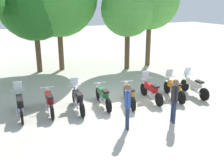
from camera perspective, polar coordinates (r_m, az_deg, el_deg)
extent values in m
plane|color=#BCB7A8|center=(12.10, 0.98, -4.73)|extent=(80.00, 80.00, 0.00)
cylinder|color=black|center=(12.25, -20.06, -3.97)|extent=(0.13, 0.64, 0.64)
cylinder|color=black|center=(10.81, -19.66, -6.86)|extent=(0.13, 0.64, 0.64)
cube|color=silver|center=(12.13, -20.23, -2.48)|extent=(0.14, 0.36, 0.04)
cube|color=black|center=(11.45, -20.07, -3.62)|extent=(0.30, 0.96, 0.30)
cube|color=silver|center=(11.50, -19.91, -4.96)|extent=(0.24, 0.41, 0.24)
cube|color=black|center=(11.01, -20.07, -3.42)|extent=(0.26, 0.45, 0.08)
cylinder|color=silver|center=(12.06, -20.20, -2.73)|extent=(0.06, 0.23, 0.64)
cylinder|color=silver|center=(11.86, -20.35, -1.36)|extent=(0.62, 0.06, 0.04)
sphere|color=silver|center=(12.02, -20.32, -1.70)|extent=(0.17, 0.17, 0.16)
cylinder|color=silver|center=(11.24, -20.62, -5.90)|extent=(0.10, 0.70, 0.07)
cube|color=silver|center=(11.86, -20.47, -0.35)|extent=(0.37, 0.15, 0.39)
cylinder|color=black|center=(12.27, -14.29, -3.36)|extent=(0.15, 0.65, 0.64)
cylinder|color=black|center=(10.84, -13.33, -6.18)|extent=(0.15, 0.65, 0.64)
cube|color=silver|center=(12.16, -14.41, -1.86)|extent=(0.15, 0.37, 0.04)
cube|color=maroon|center=(11.47, -14.00, -2.98)|extent=(0.33, 0.97, 0.30)
cube|color=silver|center=(11.53, -13.87, -4.32)|extent=(0.25, 0.41, 0.24)
cube|color=black|center=(11.04, -13.82, -2.76)|extent=(0.27, 0.46, 0.08)
cylinder|color=silver|center=(12.08, -14.36, -2.11)|extent=(0.07, 0.23, 0.64)
cylinder|color=silver|center=(11.89, -14.43, -0.74)|extent=(0.62, 0.08, 0.04)
sphere|color=silver|center=(12.05, -14.46, -1.09)|extent=(0.17, 0.17, 0.16)
cylinder|color=silver|center=(11.26, -14.46, -5.24)|extent=(0.12, 0.70, 0.07)
cylinder|color=black|center=(12.25, -8.45, -3.02)|extent=(0.15, 0.65, 0.64)
cylinder|color=black|center=(10.84, -6.71, -5.80)|extent=(0.15, 0.65, 0.64)
cube|color=silver|center=(12.13, -8.53, -1.52)|extent=(0.15, 0.37, 0.04)
cube|color=black|center=(11.46, -7.77, -2.62)|extent=(0.33, 0.97, 0.30)
cube|color=silver|center=(11.51, -7.65, -3.96)|extent=(0.25, 0.41, 0.24)
cube|color=black|center=(11.03, -7.34, -2.38)|extent=(0.27, 0.46, 0.08)
cylinder|color=silver|center=(12.06, -8.43, -1.77)|extent=(0.07, 0.23, 0.64)
cylinder|color=silver|center=(11.86, -8.41, -0.39)|extent=(0.62, 0.08, 0.04)
sphere|color=silver|center=(12.02, -8.52, -0.75)|extent=(0.17, 0.17, 0.16)
cylinder|color=silver|center=(11.23, -8.09, -4.88)|extent=(0.12, 0.70, 0.07)
cube|color=silver|center=(11.86, -8.52, 0.62)|extent=(0.37, 0.16, 0.39)
cylinder|color=black|center=(12.58, -3.06, -2.28)|extent=(0.15, 0.65, 0.64)
cylinder|color=black|center=(11.20, -0.78, -4.87)|extent=(0.15, 0.65, 0.64)
cube|color=silver|center=(12.46, -3.09, -0.81)|extent=(0.15, 0.37, 0.04)
cube|color=#1E6033|center=(11.80, -2.08, -1.83)|extent=(0.34, 0.97, 0.30)
cube|color=silver|center=(11.85, -1.99, -3.14)|extent=(0.25, 0.42, 0.24)
cube|color=black|center=(11.38, -1.48, -1.58)|extent=(0.28, 0.46, 0.08)
cylinder|color=silver|center=(12.39, -2.96, -1.05)|extent=(0.07, 0.23, 0.64)
cylinder|color=silver|center=(12.20, -2.87, 0.31)|extent=(0.62, 0.09, 0.04)
sphere|color=silver|center=(12.36, -3.03, -0.05)|extent=(0.17, 0.17, 0.16)
cylinder|color=silver|center=(11.57, -2.29, -4.02)|extent=(0.13, 0.70, 0.07)
cylinder|color=black|center=(12.81, 3.13, -1.90)|extent=(0.26, 0.64, 0.64)
cylinder|color=black|center=(11.40, 4.81, -4.51)|extent=(0.26, 0.64, 0.64)
cube|color=silver|center=(12.70, 3.16, -0.45)|extent=(0.21, 0.38, 0.04)
cube|color=orange|center=(12.02, 3.90, -1.49)|extent=(0.50, 0.98, 0.30)
cube|color=silver|center=(12.07, 3.93, -2.77)|extent=(0.32, 0.44, 0.24)
cube|color=black|center=(11.59, 4.37, -1.25)|extent=(0.35, 0.49, 0.08)
cylinder|color=silver|center=(12.62, 3.24, -0.69)|extent=(0.11, 0.23, 0.64)
cylinder|color=silver|center=(12.43, 3.36, 0.64)|extent=(0.61, 0.20, 0.04)
sphere|color=silver|center=(12.59, 3.22, 0.30)|extent=(0.20, 0.20, 0.16)
cylinder|color=silver|center=(11.79, 3.49, -3.60)|extent=(0.25, 0.69, 0.07)
cylinder|color=black|center=(13.32, 7.19, -1.22)|extent=(0.15, 0.65, 0.64)
cylinder|color=black|center=(12.05, 10.56, -3.49)|extent=(0.15, 0.65, 0.64)
cube|color=silver|center=(13.21, 7.25, 0.17)|extent=(0.15, 0.37, 0.04)
cube|color=red|center=(12.60, 8.76, -0.74)|extent=(0.33, 0.97, 0.30)
cube|color=silver|center=(12.65, 8.81, -1.96)|extent=(0.25, 0.41, 0.24)
cube|color=black|center=(12.21, 9.70, -0.46)|extent=(0.27, 0.46, 0.08)
cylinder|color=silver|center=(13.14, 7.43, -0.05)|extent=(0.07, 0.23, 0.64)
cylinder|color=silver|center=(12.97, 7.67, 1.24)|extent=(0.62, 0.08, 0.04)
sphere|color=silver|center=(13.11, 7.38, 0.90)|extent=(0.17, 0.17, 0.16)
cylinder|color=silver|center=(12.35, 8.81, -2.76)|extent=(0.12, 0.70, 0.07)
cube|color=silver|center=(12.96, 7.58, 2.16)|extent=(0.37, 0.16, 0.39)
cylinder|color=black|center=(13.83, 12.32, -0.78)|extent=(0.21, 0.65, 0.64)
cylinder|color=black|center=(12.54, 15.40, -2.98)|extent=(0.21, 0.65, 0.64)
cube|color=silver|center=(13.72, 12.41, 0.57)|extent=(0.18, 0.38, 0.04)
cube|color=orange|center=(13.11, 13.79, -0.32)|extent=(0.43, 0.98, 0.30)
cube|color=silver|center=(13.15, 13.81, -1.50)|extent=(0.29, 0.43, 0.24)
cube|color=black|center=(12.72, 14.68, -0.05)|extent=(0.32, 0.48, 0.08)
cylinder|color=silver|center=(13.65, 12.57, 0.36)|extent=(0.09, 0.23, 0.64)
cylinder|color=silver|center=(13.48, 12.83, 1.60)|extent=(0.62, 0.15, 0.04)
sphere|color=silver|center=(13.63, 12.56, 1.27)|extent=(0.19, 0.19, 0.16)
cylinder|color=silver|center=(12.85, 13.76, -2.24)|extent=(0.20, 0.70, 0.07)
cube|color=silver|center=(13.48, 12.78, 2.49)|extent=(0.38, 0.20, 0.39)
cylinder|color=black|center=(14.44, 16.06, -0.27)|extent=(0.13, 0.64, 0.64)
cylinder|color=black|center=(13.32, 20.05, -2.21)|extent=(0.13, 0.64, 0.64)
cube|color=silver|center=(14.34, 16.18, 1.02)|extent=(0.14, 0.37, 0.04)
cube|color=silver|center=(13.80, 17.98, 0.24)|extent=(0.31, 0.96, 0.30)
cube|color=silver|center=(13.85, 18.01, -0.89)|extent=(0.24, 0.41, 0.24)
cube|color=black|center=(13.46, 19.12, 0.52)|extent=(0.26, 0.45, 0.08)
cylinder|color=silver|center=(14.28, 16.39, 0.83)|extent=(0.06, 0.23, 0.64)
cylinder|color=silver|center=(14.12, 16.72, 2.02)|extent=(0.62, 0.07, 0.04)
sphere|color=silver|center=(14.25, 16.36, 1.70)|extent=(0.17, 0.17, 0.16)
cylinder|color=silver|center=(13.55, 18.25, -1.59)|extent=(0.11, 0.70, 0.07)
cube|color=silver|center=(14.12, 16.65, 2.87)|extent=(0.37, 0.15, 0.39)
cylinder|color=#232D4C|center=(9.69, 3.59, -7.95)|extent=(0.13, 0.13, 0.88)
cylinder|color=#232D4C|center=(9.84, 3.35, -7.52)|extent=(0.13, 0.13, 0.88)
cube|color=#33519E|center=(9.45, 3.55, -3.52)|extent=(0.25, 0.26, 0.66)
cylinder|color=#33519E|center=(9.30, 3.80, -3.78)|extent=(0.10, 0.10, 0.63)
cylinder|color=#33519E|center=(9.59, 3.32, -3.09)|extent=(0.10, 0.10, 0.63)
sphere|color=brown|center=(9.29, 3.61, -0.77)|extent=(0.29, 0.29, 0.24)
cylinder|color=#232D4C|center=(10.60, 13.39, -6.02)|extent=(0.12, 0.12, 0.89)
cylinder|color=#232D4C|center=(10.48, 13.88, -6.37)|extent=(0.12, 0.12, 0.89)
cube|color=#262628|center=(10.25, 13.95, -2.22)|extent=(0.22, 0.24, 0.67)
cylinder|color=#262628|center=(10.37, 13.48, -1.84)|extent=(0.09, 0.09, 0.63)
cylinder|color=#262628|center=(10.12, 14.44, -2.42)|extent=(0.09, 0.09, 0.63)
sphere|color=brown|center=(10.10, 14.15, 0.36)|extent=(0.26, 0.26, 0.24)
cylinder|color=brown|center=(18.24, -16.28, 7.08)|extent=(0.36, 0.36, 2.88)
sphere|color=#236623|center=(17.95, -17.17, 16.83)|extent=(4.74, 4.74, 4.74)
cylinder|color=brown|center=(18.42, -11.47, 7.96)|extent=(0.36, 0.36, 3.15)
cylinder|color=brown|center=(18.40, 3.42, 7.85)|extent=(0.36, 0.36, 2.88)
sphere|color=#4C9E3D|center=(18.12, 3.59, 16.42)|extent=(3.73, 3.73, 3.73)
cylinder|color=brown|center=(19.62, 8.16, 9.02)|extent=(0.36, 0.36, 3.34)
sphere|color=#4C9E3D|center=(19.39, 8.59, 18.27)|extent=(4.25, 4.25, 4.25)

